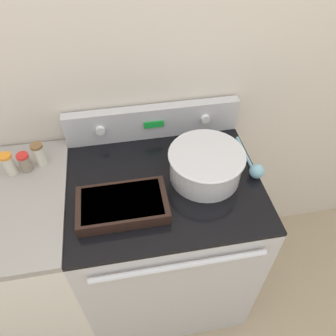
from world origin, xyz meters
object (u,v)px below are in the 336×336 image
object	(u,v)px
mixing_bowl	(206,164)
spice_jar_red_cap	(25,162)
casserole_dish	(122,205)
spice_jar_orange_cap	(9,164)
spice_jar_brown_cap	(39,154)
ladle	(255,168)

from	to	relation	value
mixing_bowl	spice_jar_red_cap	bearing A→B (deg)	168.00
mixing_bowl	casserole_dish	world-z (taller)	mixing_bowl
spice_jar_red_cap	spice_jar_orange_cap	size ratio (longest dim) A/B	0.84
spice_jar_red_cap	spice_jar_orange_cap	bearing A→B (deg)	-172.26
mixing_bowl	spice_jar_red_cap	size ratio (longest dim) A/B	3.62
mixing_bowl	casserole_dish	xyz separation A→B (m)	(-0.35, -0.11, -0.04)
casserole_dish	spice_jar_brown_cap	distance (m)	0.44
casserole_dish	spice_jar_brown_cap	bearing A→B (deg)	137.19
spice_jar_brown_cap	spice_jar_red_cap	bearing A→B (deg)	-153.82
ladle	spice_jar_orange_cap	world-z (taller)	spice_jar_orange_cap
ladle	spice_jar_red_cap	bearing A→B (deg)	169.48
spice_jar_brown_cap	spice_jar_red_cap	world-z (taller)	spice_jar_brown_cap
casserole_dish	ladle	distance (m)	0.57
spice_jar_orange_cap	spice_jar_brown_cap	bearing A→B (deg)	17.19
casserole_dish	spice_jar_brown_cap	size ratio (longest dim) A/B	3.24
ladle	spice_jar_brown_cap	xyz separation A→B (m)	(-0.88, 0.20, 0.04)
mixing_bowl	spice_jar_orange_cap	xyz separation A→B (m)	(-0.79, 0.15, -0.01)
mixing_bowl	casserole_dish	bearing A→B (deg)	-161.95
spice_jar_brown_cap	ladle	bearing A→B (deg)	-12.95
mixing_bowl	spice_jar_orange_cap	bearing A→B (deg)	169.47
spice_jar_orange_cap	spice_jar_red_cap	bearing A→B (deg)	7.74
casserole_dish	ladle	xyz separation A→B (m)	(0.56, 0.09, -0.00)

